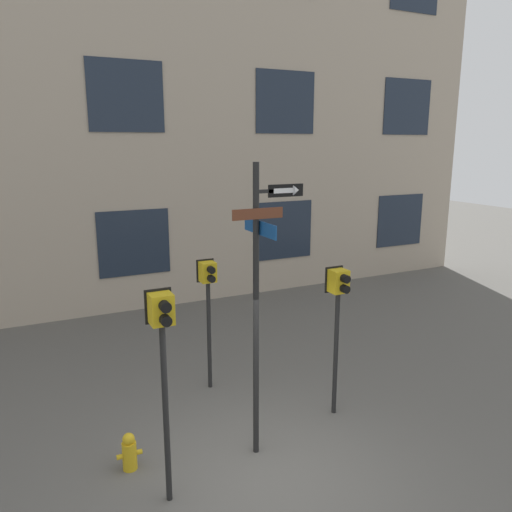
{
  "coord_description": "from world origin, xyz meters",
  "views": [
    {
      "loc": [
        -2.88,
        -5.55,
        4.72
      ],
      "look_at": [
        0.14,
        0.7,
        3.14
      ],
      "focal_mm": 35.0,
      "sensor_mm": 36.0,
      "label": 1
    }
  ],
  "objects_px": {
    "pedestrian_signal_left": "(163,343)",
    "pedestrian_signal_across": "(208,290)",
    "fire_hydrant": "(129,452)",
    "pedestrian_signal_right": "(338,302)",
    "street_sign_pole": "(260,291)"
  },
  "relations": [
    {
      "from": "pedestrian_signal_right",
      "to": "pedestrian_signal_left",
      "type": "bearing_deg",
      "value": -164.72
    },
    {
      "from": "street_sign_pole",
      "to": "pedestrian_signal_left",
      "type": "relative_size",
      "value": 1.52
    },
    {
      "from": "pedestrian_signal_left",
      "to": "pedestrian_signal_across",
      "type": "bearing_deg",
      "value": 59.49
    },
    {
      "from": "pedestrian_signal_right",
      "to": "pedestrian_signal_across",
      "type": "xyz_separation_m",
      "value": [
        -1.66,
        1.87,
        -0.08
      ]
    },
    {
      "from": "pedestrian_signal_left",
      "to": "fire_hydrant",
      "type": "distance_m",
      "value": 2.21
    },
    {
      "from": "pedestrian_signal_across",
      "to": "fire_hydrant",
      "type": "relative_size",
      "value": 4.43
    },
    {
      "from": "street_sign_pole",
      "to": "pedestrian_signal_right",
      "type": "xyz_separation_m",
      "value": [
        1.7,
        0.43,
        -0.55
      ]
    },
    {
      "from": "street_sign_pole",
      "to": "pedestrian_signal_across",
      "type": "xyz_separation_m",
      "value": [
        0.05,
        2.3,
        -0.63
      ]
    },
    {
      "from": "pedestrian_signal_left",
      "to": "pedestrian_signal_right",
      "type": "height_order",
      "value": "pedestrian_signal_left"
    },
    {
      "from": "street_sign_pole",
      "to": "fire_hydrant",
      "type": "distance_m",
      "value": 3.06
    },
    {
      "from": "pedestrian_signal_left",
      "to": "fire_hydrant",
      "type": "xyz_separation_m",
      "value": [
        -0.34,
        0.89,
        -1.99
      ]
    },
    {
      "from": "street_sign_pole",
      "to": "pedestrian_signal_across",
      "type": "distance_m",
      "value": 2.38
    },
    {
      "from": "pedestrian_signal_left",
      "to": "pedestrian_signal_across",
      "type": "height_order",
      "value": "pedestrian_signal_left"
    },
    {
      "from": "fire_hydrant",
      "to": "pedestrian_signal_right",
      "type": "bearing_deg",
      "value": 0.09
    },
    {
      "from": "pedestrian_signal_right",
      "to": "pedestrian_signal_across",
      "type": "relative_size",
      "value": 1.04
    }
  ]
}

